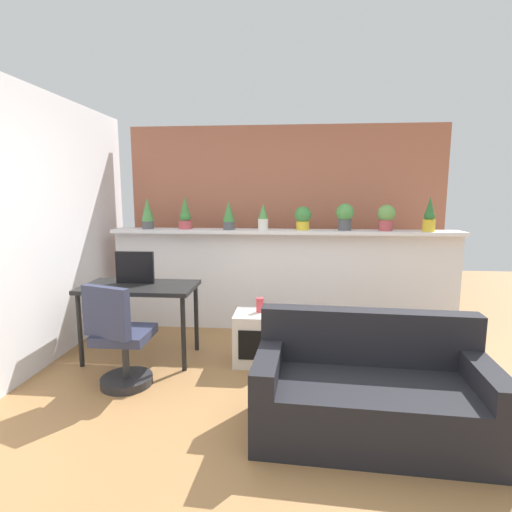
# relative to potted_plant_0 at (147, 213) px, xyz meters

# --- Properties ---
(ground_plane) EXTENTS (12.00, 12.00, 0.00)m
(ground_plane) POSITION_rel_potted_plant_0_xyz_m (1.63, -1.96, -1.41)
(ground_plane) COLOR #9E7042
(divider_wall) EXTENTS (4.07, 0.16, 1.17)m
(divider_wall) POSITION_rel_potted_plant_0_xyz_m (1.63, 0.04, -0.82)
(divider_wall) COLOR white
(divider_wall) RESTS_ON ground
(plant_shelf) EXTENTS (4.07, 0.35, 0.04)m
(plant_shelf) POSITION_rel_potted_plant_0_xyz_m (1.63, 0.00, -0.21)
(plant_shelf) COLOR white
(plant_shelf) RESTS_ON divider_wall
(brick_wall_behind) EXTENTS (4.07, 0.10, 2.50)m
(brick_wall_behind) POSITION_rel_potted_plant_0_xyz_m (1.63, 0.64, -0.16)
(brick_wall_behind) COLOR #AD664C
(brick_wall_behind) RESTS_ON ground
(side_wall_left) EXTENTS (0.12, 4.40, 2.60)m
(side_wall_left) POSITION_rel_potted_plant_0_xyz_m (-0.65, -1.56, -0.11)
(side_wall_left) COLOR white
(side_wall_left) RESTS_ON ground
(potted_plant_0) EXTENTS (0.15, 0.15, 0.38)m
(potted_plant_0) POSITION_rel_potted_plant_0_xyz_m (0.00, 0.00, 0.00)
(potted_plant_0) COLOR #4C4C51
(potted_plant_0) RESTS_ON plant_shelf
(potted_plant_1) EXTENTS (0.16, 0.16, 0.39)m
(potted_plant_1) POSITION_rel_potted_plant_0_xyz_m (0.45, 0.03, -0.03)
(potted_plant_1) COLOR #B7474C
(potted_plant_1) RESTS_ON plant_shelf
(potted_plant_2) EXTENTS (0.15, 0.15, 0.33)m
(potted_plant_2) POSITION_rel_potted_plant_0_xyz_m (0.99, -0.01, -0.02)
(potted_plant_2) COLOR #4C4C51
(potted_plant_2) RESTS_ON plant_shelf
(potted_plant_3) EXTENTS (0.12, 0.12, 0.31)m
(potted_plant_3) POSITION_rel_potted_plant_0_xyz_m (1.39, -0.01, -0.04)
(potted_plant_3) COLOR silver
(potted_plant_3) RESTS_ON plant_shelf
(potted_plant_4) EXTENTS (0.20, 0.20, 0.27)m
(potted_plant_4) POSITION_rel_potted_plant_0_xyz_m (1.86, 0.03, -0.05)
(potted_plant_4) COLOR gold
(potted_plant_4) RESTS_ON plant_shelf
(potted_plant_5) EXTENTS (0.21, 0.21, 0.31)m
(potted_plant_5) POSITION_rel_potted_plant_0_xyz_m (2.34, 0.02, -0.02)
(potted_plant_5) COLOR #4C4C51
(potted_plant_5) RESTS_ON plant_shelf
(potted_plant_6) EXTENTS (0.20, 0.20, 0.30)m
(potted_plant_6) POSITION_rel_potted_plant_0_xyz_m (2.80, 0.00, -0.03)
(potted_plant_6) COLOR #B7474C
(potted_plant_6) RESTS_ON plant_shelf
(potted_plant_7) EXTENTS (0.14, 0.14, 0.39)m
(potted_plant_7) POSITION_rel_potted_plant_0_xyz_m (3.27, -0.03, -0.03)
(potted_plant_7) COLOR gold
(potted_plant_7) RESTS_ON plant_shelf
(desk) EXTENTS (1.10, 0.60, 0.75)m
(desk) POSITION_rel_potted_plant_0_xyz_m (0.25, -0.99, -0.74)
(desk) COLOR black
(desk) RESTS_ON ground
(tv_monitor) EXTENTS (0.38, 0.04, 0.32)m
(tv_monitor) POSITION_rel_potted_plant_0_xyz_m (0.18, -0.91, -0.50)
(tv_monitor) COLOR black
(tv_monitor) RESTS_ON desk
(office_chair) EXTENTS (0.50, 0.50, 0.91)m
(office_chair) POSITION_rel_potted_plant_0_xyz_m (0.31, -1.61, -1.02)
(office_chair) COLOR #262628
(office_chair) RESTS_ON ground
(side_cube_shelf) EXTENTS (0.40, 0.41, 0.50)m
(side_cube_shelf) POSITION_rel_potted_plant_0_xyz_m (1.39, -1.00, -1.16)
(side_cube_shelf) COLOR silver
(side_cube_shelf) RESTS_ON ground
(vase_on_shelf) EXTENTS (0.08, 0.08, 0.14)m
(vase_on_shelf) POSITION_rel_potted_plant_0_xyz_m (1.44, -0.96, -0.84)
(vase_on_shelf) COLOR #CC3D47
(vase_on_shelf) RESTS_ON side_cube_shelf
(couch) EXTENTS (1.60, 0.85, 0.80)m
(couch) POSITION_rel_potted_plant_0_xyz_m (2.28, -2.08, -1.12)
(couch) COLOR black
(couch) RESTS_ON ground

